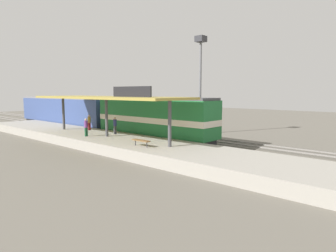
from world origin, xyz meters
TOP-DOWN VIEW (x-y plane):
  - ground_plane at (2.00, 0.00)m, footprint 120.00×120.00m
  - track_near at (0.00, 0.00)m, footprint 3.20×110.00m
  - track_far at (4.60, 0.00)m, footprint 3.20×110.00m
  - platform at (-4.60, 0.00)m, footprint 6.00×44.00m
  - station_canopy at (-4.60, -0.09)m, footprint 5.20×18.00m
  - platform_bench at (-6.00, -6.25)m, footprint 0.44×1.70m
  - locomotive at (0.00, -1.75)m, footprint 2.93×14.43m
  - passenger_carriage_single at (0.00, 16.25)m, footprint 2.90×20.00m
  - freight_car at (4.60, 7.55)m, footprint 2.80×12.00m
  - light_mast at (7.80, -1.96)m, footprint 1.10×1.10m
  - person_waiting at (-3.04, 5.32)m, footprint 0.34×0.34m
  - person_walking at (-5.90, 1.50)m, footprint 0.34×0.34m
  - person_boarding at (-3.10, 0.66)m, footprint 0.34×0.34m

SIDE VIEW (x-z plane):
  - ground_plane at x=2.00m, z-range 0.00..0.00m
  - track_near at x=0.00m, z-range -0.05..0.11m
  - track_far at x=4.60m, z-range -0.05..0.11m
  - platform at x=-4.60m, z-range 0.00..0.90m
  - platform_bench at x=-6.00m, z-range 1.09..1.59m
  - person_waiting at x=-3.04m, z-range 1.00..2.71m
  - person_walking at x=-5.90m, z-range 1.00..2.71m
  - person_boarding at x=-3.10m, z-range 1.00..2.71m
  - freight_car at x=4.60m, z-range 0.20..3.74m
  - passenger_carriage_single at x=0.00m, z-range 0.19..4.43m
  - locomotive at x=0.00m, z-range 0.19..4.63m
  - station_canopy at x=-4.60m, z-range 2.18..6.88m
  - light_mast at x=7.80m, z-range 2.55..14.25m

